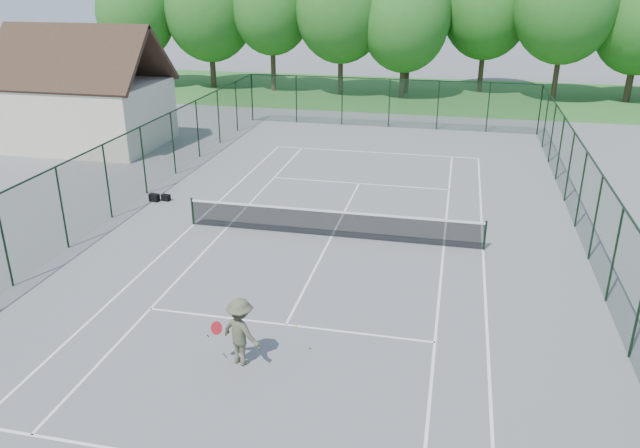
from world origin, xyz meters
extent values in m
plane|color=slate|center=(0.00, 0.00, 0.00)|extent=(140.00, 140.00, 0.00)
cube|color=#34752C|center=(0.00, 30.00, 0.01)|extent=(80.00, 16.00, 0.01)
cube|color=white|center=(0.00, 11.88, 0.00)|extent=(10.97, 0.08, 0.01)
cube|color=white|center=(0.00, 6.40, 0.00)|extent=(8.23, 0.08, 0.01)
cube|color=white|center=(0.00, -6.40, 0.00)|extent=(8.23, 0.08, 0.01)
cube|color=white|center=(5.49, 0.00, 0.00)|extent=(0.08, 23.77, 0.01)
cube|color=white|center=(-5.49, 0.00, 0.00)|extent=(0.08, 23.77, 0.01)
cube|color=white|center=(4.12, 0.00, 0.00)|extent=(0.08, 23.77, 0.01)
cube|color=white|center=(-4.12, 0.00, 0.00)|extent=(0.08, 23.77, 0.01)
cube|color=white|center=(0.00, 0.00, 0.00)|extent=(0.08, 12.80, 0.01)
cylinder|color=black|center=(-5.50, 0.00, 0.55)|extent=(0.08, 0.08, 1.10)
cylinder|color=black|center=(5.50, 0.00, 0.55)|extent=(0.08, 0.08, 1.10)
cube|color=black|center=(0.00, 0.00, 0.50)|extent=(11.00, 0.02, 0.96)
cube|color=white|center=(0.00, 0.00, 1.00)|extent=(11.00, 0.05, 0.07)
cube|color=#18351C|center=(0.00, 18.00, 1.50)|extent=(18.00, 0.02, 3.00)
cube|color=#18351C|center=(9.00, 0.00, 1.50)|extent=(0.02, 36.00, 3.00)
cube|color=#18351C|center=(-9.00, 0.00, 1.50)|extent=(0.02, 36.00, 3.00)
cube|color=black|center=(0.00, 18.00, 3.00)|extent=(18.00, 0.05, 0.05)
cube|color=black|center=(9.00, 0.00, 3.00)|extent=(0.05, 36.00, 0.05)
cube|color=black|center=(-9.00, 0.00, 3.00)|extent=(0.05, 36.00, 0.05)
cube|color=beige|center=(-16.00, 10.00, 1.75)|extent=(8.00, 6.00, 3.50)
cube|color=#402C1F|center=(-16.00, 11.50, 5.00)|extent=(8.60, 3.27, 3.27)
cube|color=#402C1F|center=(-16.00, 8.50, 5.00)|extent=(8.60, 3.27, 3.27)
cylinder|color=#403022|center=(-16.50, 30.00, 2.10)|extent=(0.40, 0.40, 4.20)
ellipsoid|color=#2E7623|center=(-16.50, 30.00, 6.00)|extent=(6.40, 6.40, 7.40)
cylinder|color=#403022|center=(0.00, 30.00, 2.10)|extent=(0.40, 0.40, 4.20)
ellipsoid|color=#2E7623|center=(0.00, 30.00, 6.00)|extent=(6.40, 6.40, 7.40)
cylinder|color=#403022|center=(16.50, 30.00, 2.10)|extent=(0.40, 0.40, 4.20)
ellipsoid|color=#2E7623|center=(16.50, 30.00, 6.00)|extent=(6.40, 6.40, 7.40)
cube|color=black|center=(-8.20, 2.12, 0.17)|extent=(0.45, 0.32, 0.33)
cube|color=black|center=(-7.75, 2.30, 0.14)|extent=(0.39, 0.27, 0.28)
imported|color=#50553B|center=(-0.59, -8.37, 0.90)|extent=(1.32, 1.06, 1.79)
sphere|color=#B8E342|center=(0.71, -7.97, 0.99)|extent=(0.07, 0.07, 0.07)
camera|label=1|loc=(4.19, -20.90, 9.18)|focal=35.00mm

